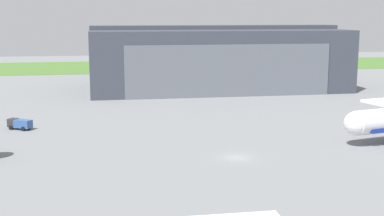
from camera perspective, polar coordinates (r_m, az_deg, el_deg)
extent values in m
plane|color=slate|center=(84.32, 4.89, -5.43)|extent=(440.00, 440.00, 0.00)
cube|color=#4A7430|center=(233.63, -4.67, 4.57)|extent=(440.00, 56.00, 0.08)
cube|color=#383D47|center=(163.19, 2.52, 5.39)|extent=(76.06, 38.00, 18.18)
cube|color=slate|center=(144.79, 4.13, 4.05)|extent=(57.80, 0.30, 14.55)
cube|color=#383D47|center=(162.68, 2.55, 8.80)|extent=(76.06, 9.12, 1.20)
sphere|color=white|center=(94.47, 17.46, -1.61)|extent=(4.19, 4.19, 4.19)
cube|color=#2D2D33|center=(110.67, -18.96, -1.52)|extent=(2.25, 2.31, 1.67)
cube|color=#335693|center=(109.07, -17.96, -1.65)|extent=(3.86, 3.30, 1.58)
cylinder|color=black|center=(111.40, -18.52, -1.86)|extent=(0.87, 0.67, 0.86)
cylinder|color=black|center=(109.98, -19.17, -2.05)|extent=(0.87, 0.67, 0.86)
cylinder|color=black|center=(109.50, -17.32, -2.00)|extent=(0.87, 0.67, 0.86)
cylinder|color=black|center=(108.05, -17.96, -2.19)|extent=(0.87, 0.67, 0.86)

